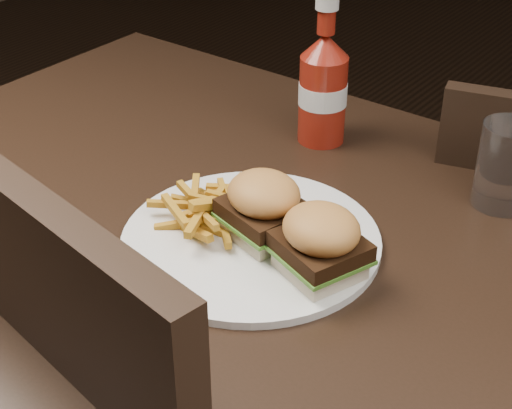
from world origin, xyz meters
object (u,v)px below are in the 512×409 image
Objects in this scene: ketchup_bottle at (322,102)px; tumbler at (506,166)px; dining_table at (257,240)px; plate at (251,240)px.

ketchup_bottle is 1.22× the size of tumbler.
dining_table is 0.04m from plate.
dining_table is 3.90× the size of plate.
ketchup_bottle is 0.28m from tumbler.
plate is at bearing -126.97° from tumbler.
ketchup_bottle reaches higher than tumbler.
tumbler reaches higher than plate.
ketchup_bottle is (-0.06, 0.24, 0.08)m from dining_table.
plate is at bearing -65.59° from dining_table.
plate is (0.01, -0.03, 0.03)m from dining_table.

